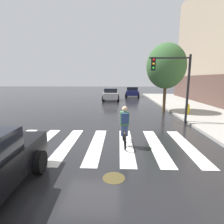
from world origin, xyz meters
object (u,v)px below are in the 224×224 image
object	(u,v)px
traffic_light_near	(175,77)
street_tree_near	(166,66)
fire_hydrant	(188,109)
sedan_far	(132,92)
cyclist	(124,126)
sedan_mid	(111,94)
manhole_cover	(114,178)

from	to	relation	value
traffic_light_near	street_tree_near	distance (m)	4.01
fire_hydrant	sedan_far	bearing A→B (deg)	101.92
fire_hydrant	street_tree_near	bearing A→B (deg)	132.08
cyclist	traffic_light_near	bearing A→B (deg)	51.15
sedan_mid	sedan_far	world-z (taller)	sedan_mid
traffic_light_near	sedan_mid	bearing A→B (deg)	109.67
manhole_cover	cyclist	world-z (taller)	cyclist
sedan_far	cyclist	world-z (taller)	cyclist
sedan_mid	manhole_cover	bearing A→B (deg)	-87.14
fire_hydrant	street_tree_near	xyz separation A→B (m)	(-1.41, 1.56, 3.26)
sedan_far	traffic_light_near	xyz separation A→B (m)	(1.23, -16.90, 2.05)
street_tree_near	cyclist	bearing A→B (deg)	-114.73
traffic_light_near	fire_hydrant	distance (m)	3.77
traffic_light_near	sedan_far	bearing A→B (deg)	94.17
fire_hydrant	cyclist	bearing A→B (deg)	-128.76
cyclist	street_tree_near	distance (m)	9.05
cyclist	sedan_far	bearing A→B (deg)	84.76
sedan_mid	cyclist	xyz separation A→B (m)	(1.31, -16.33, 0.02)
sedan_mid	cyclist	distance (m)	16.38
manhole_cover	traffic_light_near	xyz separation A→B (m)	(3.51, 6.36, 2.86)
manhole_cover	traffic_light_near	world-z (taller)	traffic_light_near
sedan_far	fire_hydrant	size ratio (longest dim) A/B	6.05
street_tree_near	manhole_cover	bearing A→B (deg)	-111.08
sedan_mid	cyclist	bearing A→B (deg)	-85.42
manhole_cover	sedan_far	bearing A→B (deg)	84.42
sedan_far	cyclist	xyz separation A→B (m)	(-1.91, -20.80, 0.03)
fire_hydrant	street_tree_near	size ratio (longest dim) A/B	0.14
cyclist	manhole_cover	bearing A→B (deg)	-98.48
cyclist	fire_hydrant	xyz separation A→B (m)	(4.99, 6.21, -0.31)
manhole_cover	cyclist	size ratio (longest dim) A/B	0.37
fire_hydrant	street_tree_near	distance (m)	3.88
sedan_mid	fire_hydrant	size ratio (longest dim) A/B	5.96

